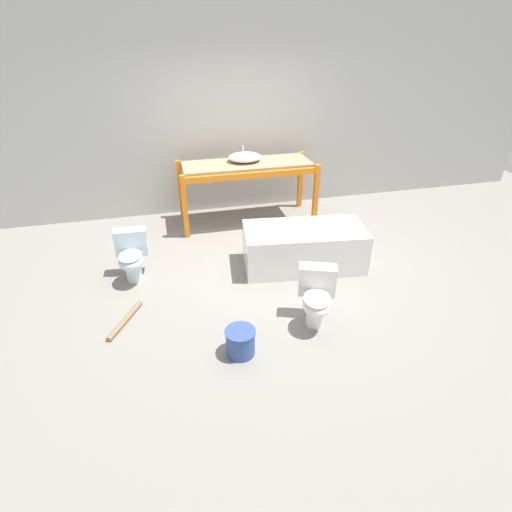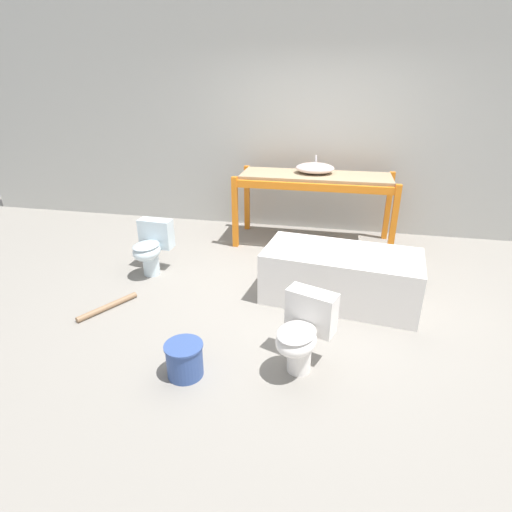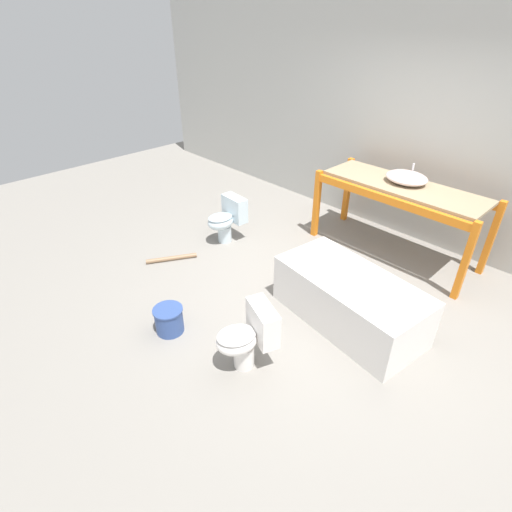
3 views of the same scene
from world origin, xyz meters
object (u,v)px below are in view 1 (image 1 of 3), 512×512
sink_basin (245,157)px  toilet_far (131,255)px  bathtub_main (304,244)px  bucket_white (240,341)px  toilet_near (317,296)px

sink_basin → toilet_far: 2.30m
bathtub_main → bucket_white: bathtub_main is taller
bathtub_main → toilet_near: (-0.27, -1.12, 0.03)m
toilet_near → toilet_far: same height
toilet_near → bucket_white: bearing=-142.0°
toilet_far → bucket_white: 1.88m
toilet_far → bucket_white: (0.99, -1.58, -0.19)m
toilet_near → toilet_far: (-1.84, 1.32, 0.00)m
toilet_near → sink_basin: bearing=113.4°
toilet_near → bucket_white: (-0.85, -0.27, -0.19)m
toilet_far → bathtub_main: bearing=-1.4°
sink_basin → toilet_far: (-1.70, -1.39, -0.67)m
sink_basin → bucket_white: 3.17m
bathtub_main → bucket_white: 1.79m
bucket_white → toilet_far: bearing=122.0°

